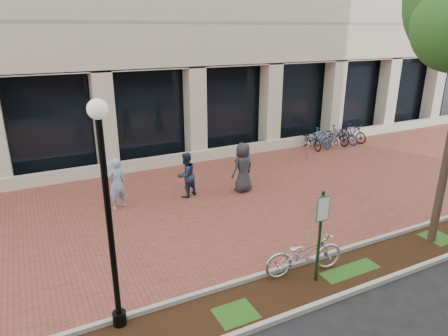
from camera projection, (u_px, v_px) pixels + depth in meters
name	position (u px, v px, depth m)	size (l,w,h in m)	color
ground	(198.00, 206.00, 13.67)	(120.00, 120.00, 0.00)	black
brick_plaza	(198.00, 206.00, 13.67)	(40.00, 9.00, 0.01)	brown
planting_strip	(288.00, 291.00, 9.24)	(40.00, 1.50, 0.01)	black
curb_plaza_side	(270.00, 272.00, 9.85)	(40.00, 0.12, 0.12)	#A1A299
curb_street_side	(308.00, 308.00, 8.59)	(40.00, 0.12, 0.12)	#A1A299
parking_sign	(321.00, 225.00, 9.12)	(0.34, 0.07, 2.34)	#143915
lamppost	(108.00, 209.00, 7.35)	(0.36, 0.36, 4.65)	black
locked_bicycle	(304.00, 254.00, 9.77)	(0.72, 2.08, 1.09)	silver
pedestrian_left	(117.00, 184.00, 13.26)	(0.64, 0.42, 1.76)	#86A5C8
pedestrian_mid	(186.00, 175.00, 14.20)	(0.80, 0.62, 1.65)	#1B2C45
pedestrian_right	(243.00, 167.00, 14.65)	(0.91, 0.59, 1.86)	#29292E
bollard	(308.00, 151.00, 18.19)	(0.12, 0.12, 0.91)	#B0B0B5
bike_rack_cluster	(332.00, 136.00, 20.66)	(3.49, 1.77, 0.99)	black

